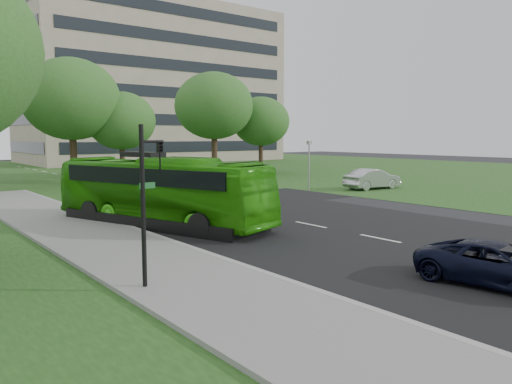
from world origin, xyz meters
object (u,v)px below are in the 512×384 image
at_px(tree_park_c, 121,121).
at_px(traffic_light, 148,194).
at_px(tree_park_d, 214,106).
at_px(office_building, 153,85).
at_px(bus, 161,192).
at_px(tree_park_b, 71,99).
at_px(camera_pole, 309,159).
at_px(sedan, 372,179).
at_px(suv, 498,264).
at_px(tree_park_e, 261,121).

height_order(tree_park_c, traffic_light, tree_park_c).
bearing_deg(tree_park_d, office_building, 73.57).
relative_size(tree_park_d, bus, 0.93).
xyz_separation_m(office_building, tree_park_b, (-24.06, -33.07, -5.28)).
height_order(tree_park_b, camera_pole, tree_park_b).
xyz_separation_m(bus, sedan, (20.34, 4.15, -0.79)).
distance_m(bus, suv, 14.57).
bearing_deg(tree_park_d, tree_park_e, 0.07).
relative_size(office_building, tree_park_d, 3.79).
xyz_separation_m(tree_park_c, traffic_light, (-12.37, -30.70, -2.86)).
height_order(office_building, tree_park_d, office_building).
distance_m(tree_park_e, bus, 32.86).
height_order(tree_park_d, traffic_light, tree_park_d).
relative_size(sedan, suv, 1.12).
xyz_separation_m(office_building, tree_park_c, (-19.95, -33.71, -7.03)).
distance_m(bus, traffic_light, 10.01).
bearing_deg(tree_park_c, tree_park_e, 1.25).
bearing_deg(suv, office_building, 61.29).
bearing_deg(traffic_light, sedan, 24.05).
xyz_separation_m(traffic_light, camera_pole, (20.36, 14.94, -0.18)).
xyz_separation_m(suv, traffic_light, (-7.81, 5.54, 2.01)).
height_order(traffic_light, camera_pole, traffic_light).
relative_size(tree_park_b, tree_park_c, 1.33).
xyz_separation_m(tree_park_b, sedan, (16.94, -18.50, -6.43)).
distance_m(office_building, tree_park_b, 41.24).
height_order(tree_park_e, traffic_light, tree_park_e).
bearing_deg(tree_park_e, sedan, -100.52).
xyz_separation_m(office_building, camera_pole, (-11.96, -49.48, -10.07)).
relative_size(tree_park_c, bus, 0.71).
height_order(tree_park_d, camera_pole, tree_park_d).
distance_m(traffic_light, camera_pole, 25.25).
distance_m(sedan, traffic_light, 28.34).
bearing_deg(camera_pole, traffic_light, -141.00).
xyz_separation_m(sedan, camera_pole, (-4.84, 2.09, 1.64)).
bearing_deg(tree_park_e, office_building, 83.61).
height_order(tree_park_b, bus, tree_park_b).
bearing_deg(sedan, tree_park_d, 12.79).
distance_m(tree_park_d, traffic_light, 38.60).
bearing_deg(tree_park_d, sedan, -81.50).
bearing_deg(tree_park_d, tree_park_b, 178.81).
bearing_deg(bus, tree_park_d, 32.91).
bearing_deg(office_building, bus, -116.23).
bearing_deg(tree_park_c, tree_park_b, 171.12).
bearing_deg(camera_pole, suv, -118.77).
distance_m(tree_park_d, sedan, 19.48).
distance_m(office_building, tree_park_e, 34.25).
height_order(office_building, bus, office_building).
bearing_deg(traffic_light, tree_park_c, 65.10).
bearing_deg(tree_park_e, traffic_light, -132.63).
xyz_separation_m(tree_park_e, traffic_light, (-28.58, -31.06, -3.10)).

